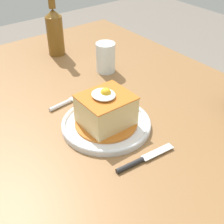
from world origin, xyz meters
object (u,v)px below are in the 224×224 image
main_plate (106,124)px  fork (66,102)px  beer_bottle_amber (55,30)px  drinking_glass (106,59)px  knife (138,161)px

main_plate → fork: bearing=-169.0°
main_plate → beer_bottle_amber: 0.52m
main_plate → fork: main_plate is taller
main_plate → drinking_glass: drinking_glass is taller
fork → beer_bottle_amber: bearing=154.9°
fork → drinking_glass: drinking_glass is taller
fork → drinking_glass: (-0.10, 0.22, 0.04)m
fork → beer_bottle_amber: 0.38m
drinking_glass → fork: bearing=-66.0°
main_plate → drinking_glass: size_ratio=2.33×
knife → beer_bottle_amber: (-0.66, 0.15, 0.09)m
beer_bottle_amber → drinking_glass: 0.25m
knife → drinking_glass: bearing=152.9°
fork → beer_bottle_amber: beer_bottle_amber is taller
main_plate → knife: main_plate is taller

